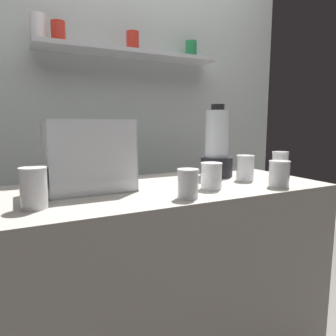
{
  "coord_description": "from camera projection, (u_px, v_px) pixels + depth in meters",
  "views": [
    {
      "loc": [
        -0.6,
        -1.19,
        1.17
      ],
      "look_at": [
        0.0,
        0.0,
        0.98
      ],
      "focal_mm": 32.93,
      "sensor_mm": 36.0,
      "label": 1
    }
  ],
  "objects": [
    {
      "name": "juice_cup_beet_right",
      "position": [
        245.0,
        169.0,
        1.49
      ],
      "size": [
        0.09,
        0.09,
        0.12
      ],
      "color": "white",
      "rests_on": "counter"
    },
    {
      "name": "juice_cup_pomegranate_rightmost",
      "position": [
        280.0,
        166.0,
        1.55
      ],
      "size": [
        0.08,
        0.08,
        0.13
      ],
      "color": "white",
      "rests_on": "counter"
    },
    {
      "name": "carrot_display_bin",
      "position": [
        89.0,
        168.0,
        1.25
      ],
      "size": [
        0.34,
        0.21,
        0.29
      ],
      "color": "white",
      "rests_on": "counter"
    },
    {
      "name": "back_wall_unit",
      "position": [
        115.0,
        110.0,
        1.99
      ],
      "size": [
        2.6,
        0.24,
        2.5
      ],
      "color": "silver",
      "rests_on": "ground_plane"
    },
    {
      "name": "juice_cup_mango_left",
      "position": [
        188.0,
        185.0,
        1.13
      ],
      "size": [
        0.08,
        0.08,
        0.11
      ],
      "color": "white",
      "rests_on": "counter"
    },
    {
      "name": "juice_cup_pomegranate_middle",
      "position": [
        211.0,
        177.0,
        1.29
      ],
      "size": [
        0.09,
        0.09,
        0.11
      ],
      "color": "white",
      "rests_on": "counter"
    },
    {
      "name": "counter",
      "position": [
        168.0,
        281.0,
        1.43
      ],
      "size": [
        1.4,
        0.64,
        0.9
      ],
      "primitive_type": "cube",
      "color": "#9E998E",
      "rests_on": "ground_plane"
    },
    {
      "name": "juice_cup_orange_far_right",
      "position": [
        279.0,
        175.0,
        1.34
      ],
      "size": [
        0.09,
        0.09,
        0.11
      ],
      "color": "white",
      "rests_on": "counter"
    },
    {
      "name": "blender_pitcher",
      "position": [
        217.0,
        148.0,
        1.59
      ],
      "size": [
        0.16,
        0.16,
        0.37
      ],
      "color": "black",
      "rests_on": "counter"
    },
    {
      "name": "juice_cup_carrot_far_left",
      "position": [
        34.0,
        190.0,
        0.99
      ],
      "size": [
        0.09,
        0.09,
        0.13
      ],
      "color": "white",
      "rests_on": "counter"
    }
  ]
}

